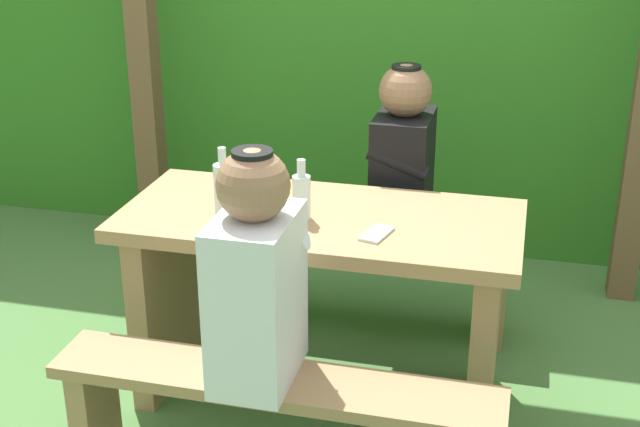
{
  "coord_description": "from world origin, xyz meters",
  "views": [
    {
      "loc": [
        0.68,
        -2.71,
        1.88
      ],
      "look_at": [
        0.0,
        0.0,
        0.74
      ],
      "focal_mm": 48.54,
      "sensor_mm": 36.0,
      "label": 1
    }
  ],
  "objects_px": {
    "person_white_shirt": "(256,276)",
    "bottle_right": "(223,188)",
    "picnic_table": "(320,275)",
    "cell_phone": "(377,234)",
    "person_black_coat": "(403,160)",
    "bench_far": "(353,256)",
    "bottle_left": "(301,195)",
    "bench_near": "(275,411)",
    "drinking_glass": "(255,185)"
  },
  "relations": [
    {
      "from": "picnic_table",
      "to": "person_black_coat",
      "type": "relative_size",
      "value": 1.95
    },
    {
      "from": "picnic_table",
      "to": "bottle_right",
      "type": "xyz_separation_m",
      "value": [
        -0.32,
        -0.08,
        0.33
      ]
    },
    {
      "from": "picnic_table",
      "to": "person_white_shirt",
      "type": "relative_size",
      "value": 1.95
    },
    {
      "from": "person_black_coat",
      "to": "picnic_table",
      "type": "bearing_deg",
      "value": -109.22
    },
    {
      "from": "bottle_left",
      "to": "bottle_right",
      "type": "relative_size",
      "value": 0.88
    },
    {
      "from": "bench_far",
      "to": "person_black_coat",
      "type": "relative_size",
      "value": 1.95
    },
    {
      "from": "bench_near",
      "to": "person_white_shirt",
      "type": "relative_size",
      "value": 1.95
    },
    {
      "from": "bottle_left",
      "to": "cell_phone",
      "type": "bearing_deg",
      "value": -16.36
    },
    {
      "from": "person_black_coat",
      "to": "drinking_glass",
      "type": "bearing_deg",
      "value": -134.85
    },
    {
      "from": "bench_far",
      "to": "bottle_right",
      "type": "relative_size",
      "value": 5.77
    },
    {
      "from": "person_white_shirt",
      "to": "person_black_coat",
      "type": "height_order",
      "value": "same"
    },
    {
      "from": "person_white_shirt",
      "to": "cell_phone",
      "type": "bearing_deg",
      "value": 58.4
    },
    {
      "from": "picnic_table",
      "to": "cell_phone",
      "type": "height_order",
      "value": "cell_phone"
    },
    {
      "from": "person_white_shirt",
      "to": "cell_phone",
      "type": "xyz_separation_m",
      "value": [
        0.27,
        0.44,
        -0.02
      ]
    },
    {
      "from": "person_black_coat",
      "to": "drinking_glass",
      "type": "distance_m",
      "value": 0.67
    },
    {
      "from": "bottle_left",
      "to": "cell_phone",
      "type": "xyz_separation_m",
      "value": [
        0.28,
        -0.08,
        -0.08
      ]
    },
    {
      "from": "person_black_coat",
      "to": "cell_phone",
      "type": "xyz_separation_m",
      "value": [
        0.03,
        -0.71,
        -0.02
      ]
    },
    {
      "from": "bench_near",
      "to": "bench_far",
      "type": "height_order",
      "value": "same"
    },
    {
      "from": "person_white_shirt",
      "to": "bottle_right",
      "type": "height_order",
      "value": "person_white_shirt"
    },
    {
      "from": "person_white_shirt",
      "to": "person_black_coat",
      "type": "xyz_separation_m",
      "value": [
        0.25,
        1.15,
        0.0
      ]
    },
    {
      "from": "bench_near",
      "to": "drinking_glass",
      "type": "distance_m",
      "value": 0.87
    },
    {
      "from": "picnic_table",
      "to": "bottle_left",
      "type": "relative_size",
      "value": 6.57
    },
    {
      "from": "bench_far",
      "to": "person_black_coat",
      "type": "bearing_deg",
      "value": -0.95
    },
    {
      "from": "bench_near",
      "to": "bottle_right",
      "type": "height_order",
      "value": "bottle_right"
    },
    {
      "from": "bench_near",
      "to": "person_black_coat",
      "type": "bearing_deg",
      "value": 80.14
    },
    {
      "from": "bench_far",
      "to": "person_white_shirt",
      "type": "bearing_deg",
      "value": -92.33
    },
    {
      "from": "person_black_coat",
      "to": "bench_near",
      "type": "bearing_deg",
      "value": -99.86
    },
    {
      "from": "picnic_table",
      "to": "bench_near",
      "type": "height_order",
      "value": "picnic_table"
    },
    {
      "from": "person_black_coat",
      "to": "bottle_right",
      "type": "xyz_separation_m",
      "value": [
        -0.52,
        -0.65,
        0.07
      ]
    },
    {
      "from": "bench_near",
      "to": "bench_far",
      "type": "distance_m",
      "value": 1.15
    },
    {
      "from": "bench_far",
      "to": "person_white_shirt",
      "type": "distance_m",
      "value": 1.24
    },
    {
      "from": "bench_near",
      "to": "bench_far",
      "type": "relative_size",
      "value": 1.0
    },
    {
      "from": "picnic_table",
      "to": "bench_far",
      "type": "height_order",
      "value": "picnic_table"
    },
    {
      "from": "picnic_table",
      "to": "bench_far",
      "type": "relative_size",
      "value": 1.0
    },
    {
      "from": "bench_far",
      "to": "person_black_coat",
      "type": "xyz_separation_m",
      "value": [
        0.2,
        -0.0,
        0.45
      ]
    },
    {
      "from": "picnic_table",
      "to": "bottle_right",
      "type": "distance_m",
      "value": 0.47
    },
    {
      "from": "person_black_coat",
      "to": "bottle_right",
      "type": "relative_size",
      "value": 2.97
    },
    {
      "from": "picnic_table",
      "to": "person_white_shirt",
      "type": "height_order",
      "value": "person_white_shirt"
    },
    {
      "from": "drinking_glass",
      "to": "bottle_left",
      "type": "height_order",
      "value": "bottle_left"
    },
    {
      "from": "picnic_table",
      "to": "drinking_glass",
      "type": "bearing_deg",
      "value": 159.55
    },
    {
      "from": "cell_phone",
      "to": "person_black_coat",
      "type": "bearing_deg",
      "value": 106.29
    },
    {
      "from": "drinking_glass",
      "to": "bench_near",
      "type": "bearing_deg",
      "value": -68.25
    },
    {
      "from": "bench_far",
      "to": "cell_phone",
      "type": "bearing_deg",
      "value": -72.37
    },
    {
      "from": "bench_far",
      "to": "bottle_left",
      "type": "xyz_separation_m",
      "value": [
        -0.05,
        -0.63,
        0.51
      ]
    },
    {
      "from": "picnic_table",
      "to": "person_white_shirt",
      "type": "xyz_separation_m",
      "value": [
        -0.05,
        -0.57,
        0.26
      ]
    },
    {
      "from": "person_black_coat",
      "to": "cell_phone",
      "type": "relative_size",
      "value": 5.14
    },
    {
      "from": "picnic_table",
      "to": "bottle_left",
      "type": "height_order",
      "value": "bottle_left"
    },
    {
      "from": "person_white_shirt",
      "to": "cell_phone",
      "type": "distance_m",
      "value": 0.52
    },
    {
      "from": "person_white_shirt",
      "to": "person_black_coat",
      "type": "relative_size",
      "value": 1.0
    },
    {
      "from": "person_white_shirt",
      "to": "person_black_coat",
      "type": "distance_m",
      "value": 1.17
    }
  ]
}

